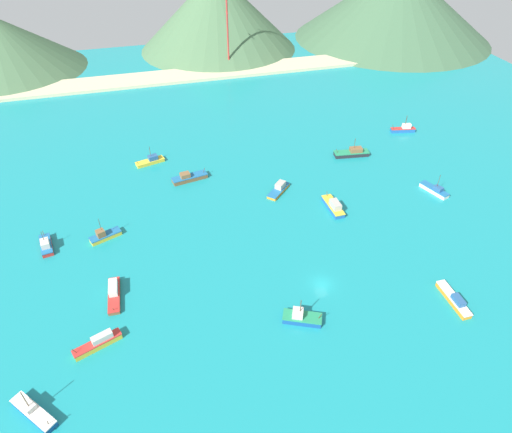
{
  "coord_description": "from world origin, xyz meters",
  "views": [
    {
      "loc": [
        -30.32,
        -58.36,
        69.11
      ],
      "look_at": [
        -7.44,
        25.33,
        0.36
      ],
      "focal_mm": 31.29,
      "sensor_mm": 36.0,
      "label": 1
    }
  ],
  "objects_px": {
    "fishing_boat_0": "(99,343)",
    "fishing_boat_1": "(301,317)",
    "fishing_boat_7": "(279,189)",
    "fishing_boat_12": "(352,153)",
    "fishing_boat_2": "(334,206)",
    "fishing_boat_6": "(104,235)",
    "radio_tower": "(227,24)",
    "fishing_boat_3": "(435,190)",
    "fishing_boat_4": "(114,293)",
    "fishing_boat_8": "(33,412)",
    "fishing_boat_14": "(151,161)",
    "fishing_boat_11": "(454,300)",
    "fishing_boat_9": "(404,129)",
    "fishing_boat_13": "(46,245)",
    "fishing_boat_10": "(189,177)"
  },
  "relations": [
    {
      "from": "fishing_boat_11",
      "to": "radio_tower",
      "type": "bearing_deg",
      "value": 96.56
    },
    {
      "from": "fishing_boat_4",
      "to": "fishing_boat_8",
      "type": "height_order",
      "value": "fishing_boat_8"
    },
    {
      "from": "fishing_boat_2",
      "to": "fishing_boat_6",
      "type": "bearing_deg",
      "value": 176.21
    },
    {
      "from": "fishing_boat_2",
      "to": "radio_tower",
      "type": "distance_m",
      "value": 103.14
    },
    {
      "from": "fishing_boat_9",
      "to": "fishing_boat_11",
      "type": "bearing_deg",
      "value": -112.14
    },
    {
      "from": "fishing_boat_8",
      "to": "fishing_boat_1",
      "type": "bearing_deg",
      "value": 7.69
    },
    {
      "from": "fishing_boat_3",
      "to": "fishing_boat_4",
      "type": "xyz_separation_m",
      "value": [
        -83.56,
        -15.07,
        0.06
      ]
    },
    {
      "from": "fishing_boat_0",
      "to": "fishing_boat_12",
      "type": "relative_size",
      "value": 0.83
    },
    {
      "from": "fishing_boat_2",
      "to": "fishing_boat_14",
      "type": "bearing_deg",
      "value": 140.84
    },
    {
      "from": "fishing_boat_3",
      "to": "fishing_boat_9",
      "type": "bearing_deg",
      "value": 73.69
    },
    {
      "from": "fishing_boat_0",
      "to": "fishing_boat_3",
      "type": "xyz_separation_m",
      "value": [
        86.47,
        26.73,
        -0.15
      ]
    },
    {
      "from": "fishing_boat_4",
      "to": "radio_tower",
      "type": "distance_m",
      "value": 128.23
    },
    {
      "from": "fishing_boat_14",
      "to": "fishing_boat_1",
      "type": "bearing_deg",
      "value": -70.81
    },
    {
      "from": "fishing_boat_10",
      "to": "fishing_boat_9",
      "type": "bearing_deg",
      "value": 7.76
    },
    {
      "from": "fishing_boat_1",
      "to": "fishing_boat_12",
      "type": "bearing_deg",
      "value": 56.63
    },
    {
      "from": "fishing_boat_4",
      "to": "fishing_boat_9",
      "type": "relative_size",
      "value": 1.19
    },
    {
      "from": "fishing_boat_4",
      "to": "fishing_boat_6",
      "type": "xyz_separation_m",
      "value": [
        -1.72,
        18.96,
        -0.0
      ]
    },
    {
      "from": "fishing_boat_13",
      "to": "fishing_boat_1",
      "type": "bearing_deg",
      "value": -35.37
    },
    {
      "from": "fishing_boat_8",
      "to": "radio_tower",
      "type": "height_order",
      "value": "radio_tower"
    },
    {
      "from": "fishing_boat_0",
      "to": "fishing_boat_11",
      "type": "height_order",
      "value": "fishing_boat_0"
    },
    {
      "from": "fishing_boat_4",
      "to": "fishing_boat_6",
      "type": "distance_m",
      "value": 19.04
    },
    {
      "from": "fishing_boat_4",
      "to": "fishing_boat_6",
      "type": "bearing_deg",
      "value": 95.17
    },
    {
      "from": "fishing_boat_12",
      "to": "fishing_boat_14",
      "type": "distance_m",
      "value": 60.04
    },
    {
      "from": "fishing_boat_3",
      "to": "fishing_boat_12",
      "type": "distance_m",
      "value": 26.92
    },
    {
      "from": "fishing_boat_1",
      "to": "fishing_boat_13",
      "type": "bearing_deg",
      "value": 144.63
    },
    {
      "from": "fishing_boat_3",
      "to": "fishing_boat_6",
      "type": "distance_m",
      "value": 85.36
    },
    {
      "from": "fishing_boat_0",
      "to": "fishing_boat_1",
      "type": "distance_m",
      "value": 37.74
    },
    {
      "from": "fishing_boat_12",
      "to": "fishing_boat_9",
      "type": "bearing_deg",
      "value": 22.7
    },
    {
      "from": "fishing_boat_13",
      "to": "radio_tower",
      "type": "distance_m",
      "value": 118.48
    },
    {
      "from": "fishing_boat_1",
      "to": "fishing_boat_14",
      "type": "xyz_separation_m",
      "value": [
        -23.0,
        66.09,
        -0.13
      ]
    },
    {
      "from": "fishing_boat_0",
      "to": "fishing_boat_1",
      "type": "bearing_deg",
      "value": -6.45
    },
    {
      "from": "fishing_boat_4",
      "to": "fishing_boat_14",
      "type": "bearing_deg",
      "value": 77.0
    },
    {
      "from": "fishing_boat_0",
      "to": "fishing_boat_2",
      "type": "height_order",
      "value": "fishing_boat_2"
    },
    {
      "from": "fishing_boat_3",
      "to": "fishing_boat_7",
      "type": "distance_m",
      "value": 41.61
    },
    {
      "from": "fishing_boat_7",
      "to": "fishing_boat_12",
      "type": "relative_size",
      "value": 0.73
    },
    {
      "from": "fishing_boat_3",
      "to": "fishing_boat_12",
      "type": "bearing_deg",
      "value": 119.01
    },
    {
      "from": "fishing_boat_14",
      "to": "fishing_boat_11",
      "type": "bearing_deg",
      "value": -52.27
    },
    {
      "from": "fishing_boat_1",
      "to": "fishing_boat_2",
      "type": "distance_m",
      "value": 36.96
    },
    {
      "from": "fishing_boat_9",
      "to": "fishing_boat_7",
      "type": "bearing_deg",
      "value": -156.4
    },
    {
      "from": "fishing_boat_9",
      "to": "fishing_boat_10",
      "type": "height_order",
      "value": "fishing_boat_9"
    },
    {
      "from": "fishing_boat_2",
      "to": "fishing_boat_3",
      "type": "bearing_deg",
      "value": -0.34
    },
    {
      "from": "fishing_boat_6",
      "to": "fishing_boat_12",
      "type": "xyz_separation_m",
      "value": [
        72.22,
        19.64,
        0.05
      ]
    },
    {
      "from": "fishing_boat_2",
      "to": "fishing_boat_8",
      "type": "relative_size",
      "value": 1.09
    },
    {
      "from": "fishing_boat_1",
      "to": "fishing_boat_2",
      "type": "relative_size",
      "value": 0.88
    },
    {
      "from": "fishing_boat_2",
      "to": "fishing_boat_12",
      "type": "xyz_separation_m",
      "value": [
        16.01,
        23.37,
        -0.12
      ]
    },
    {
      "from": "fishing_boat_0",
      "to": "fishing_boat_4",
      "type": "height_order",
      "value": "fishing_boat_0"
    },
    {
      "from": "fishing_boat_4",
      "to": "fishing_boat_13",
      "type": "relative_size",
      "value": 1.26
    },
    {
      "from": "fishing_boat_3",
      "to": "fishing_boat_7",
      "type": "bearing_deg",
      "value": 164.18
    },
    {
      "from": "fishing_boat_12",
      "to": "fishing_boat_1",
      "type": "bearing_deg",
      "value": -123.37
    },
    {
      "from": "fishing_boat_6",
      "to": "radio_tower",
      "type": "relative_size",
      "value": 0.2
    }
  ]
}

